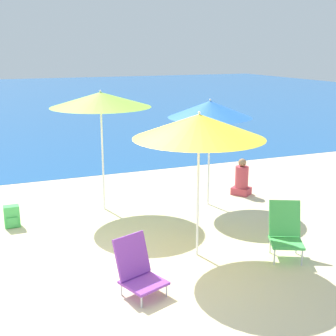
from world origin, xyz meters
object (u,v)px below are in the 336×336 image
(beach_chair_green, at_px, (285,230))
(backpack_green, at_px, (12,217))
(beach_umbrella_yellow, at_px, (199,126))
(beach_chair_purple, at_px, (138,269))
(beach_umbrella_blue, at_px, (210,109))
(person_seated_near, at_px, (242,180))
(beach_umbrella_lime, at_px, (101,100))

(beach_chair_green, bearing_deg, backpack_green, 169.12)
(beach_umbrella_yellow, relative_size, beach_chair_purple, 2.99)
(beach_chair_green, bearing_deg, beach_umbrella_blue, 115.39)
(beach_chair_green, bearing_deg, beach_chair_purple, -149.21)
(beach_umbrella_blue, xyz_separation_m, person_seated_near, (0.98, 0.32, -1.63))
(backpack_green, bearing_deg, beach_chair_purple, -66.05)
(beach_chair_purple, xyz_separation_m, person_seated_near, (3.44, 3.17, -0.01))
(beach_umbrella_blue, height_order, backpack_green, beach_umbrella_blue)
(beach_umbrella_lime, xyz_separation_m, person_seated_near, (3.02, -0.20, -1.84))
(beach_umbrella_lime, height_order, person_seated_near, beach_umbrella_lime)
(beach_umbrella_blue, height_order, beach_umbrella_yellow, beach_umbrella_yellow)
(beach_umbrella_yellow, height_order, person_seated_near, beach_umbrella_yellow)
(beach_umbrella_yellow, height_order, beach_chair_green, beach_umbrella_yellow)
(beach_umbrella_blue, bearing_deg, beach_umbrella_lime, 165.63)
(beach_chair_green, bearing_deg, beach_umbrella_lime, 148.44)
(beach_umbrella_yellow, xyz_separation_m, beach_chair_green, (1.23, -0.54, -1.60))
(person_seated_near, bearing_deg, beach_umbrella_yellow, -169.37)
(beach_umbrella_blue, bearing_deg, beach_chair_green, -90.38)
(beach_umbrella_blue, relative_size, beach_umbrella_yellow, 0.97)
(beach_umbrella_lime, distance_m, backpack_green, 2.68)
(beach_umbrella_yellow, bearing_deg, beach_umbrella_lime, 106.82)
(beach_chair_purple, xyz_separation_m, backpack_green, (-1.35, 3.05, -0.14))
(beach_umbrella_yellow, distance_m, beach_chair_purple, 2.21)
(beach_chair_green, distance_m, person_seated_near, 3.12)
(beach_umbrella_blue, relative_size, person_seated_near, 2.68)
(beach_umbrella_blue, bearing_deg, backpack_green, 177.11)
(beach_chair_purple, relative_size, person_seated_near, 0.93)
(beach_umbrella_lime, relative_size, beach_umbrella_blue, 1.09)
(beach_umbrella_yellow, relative_size, backpack_green, 5.68)
(beach_umbrella_lime, height_order, backpack_green, beach_umbrella_lime)
(beach_umbrella_lime, height_order, beach_chair_purple, beach_umbrella_lime)
(beach_umbrella_lime, bearing_deg, beach_umbrella_blue, -14.37)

